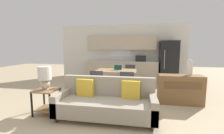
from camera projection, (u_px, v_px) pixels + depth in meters
ground_plane at (98, 118)px, 3.32m from camera, size 20.00×20.00×0.00m
wall_back at (121, 52)px, 7.67m from camera, size 6.40×0.07×2.70m
kitchen_counter at (121, 62)px, 7.44m from camera, size 3.59×0.65×2.15m
refrigerator at (168, 61)px, 6.96m from camera, size 0.80×0.73×1.87m
dining_table at (116, 72)px, 5.24m from camera, size 1.40×0.91×0.77m
couch at (106, 102)px, 3.32m from camera, size 2.14×0.80×0.88m
side_table at (47, 97)px, 3.48m from camera, size 0.48×0.48×0.59m
table_lamp at (45, 76)px, 3.39m from camera, size 0.29×0.29×0.54m
credenza at (180, 89)px, 4.15m from camera, size 1.17×0.44×0.80m
vase at (190, 68)px, 4.05m from camera, size 0.15×0.15×0.43m
dining_chair_near_right at (127, 84)px, 4.39m from camera, size 0.43×0.43×0.87m
dining_chair_near_left at (98, 83)px, 4.57m from camera, size 0.43×0.43×0.87m
dining_chair_far_right at (130, 74)px, 5.97m from camera, size 0.43×0.43×0.87m
laptop at (117, 69)px, 5.16m from camera, size 0.38×0.34×0.20m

